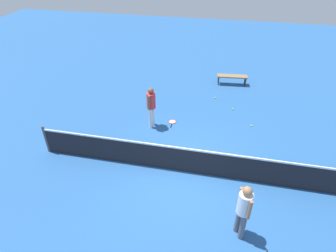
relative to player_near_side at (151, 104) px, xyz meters
name	(u,v)px	position (x,y,z in m)	size (l,w,h in m)	color
ground_plane	(188,172)	(-1.83, 2.34, -1.01)	(40.00, 40.00, 0.00)	#265693
court_net	(188,160)	(-1.83, 2.34, -0.51)	(10.09, 0.09, 1.07)	#4C4C51
player_near_side	(151,104)	(0.00, 0.00, 0.00)	(0.37, 0.53, 1.70)	white
player_far_side	(244,208)	(-3.47, 4.35, 0.00)	(0.46, 0.50, 1.70)	#595960
tennis_racket_near_player	(172,122)	(-0.75, -0.42, -1.00)	(0.33, 0.59, 0.03)	red
tennis_ball_near_player	(233,109)	(-3.16, -1.97, -0.98)	(0.07, 0.07, 0.07)	#C6E033
tennis_ball_by_net	(251,126)	(-3.92, -0.80, -0.98)	(0.07, 0.07, 0.07)	#C6E033
tennis_ball_midcourt	(215,98)	(-2.30, -2.83, -0.98)	(0.07, 0.07, 0.07)	#C6E033
courtside_bench	(232,77)	(-3.00, -4.53, -0.59)	(1.53, 0.54, 0.48)	olive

